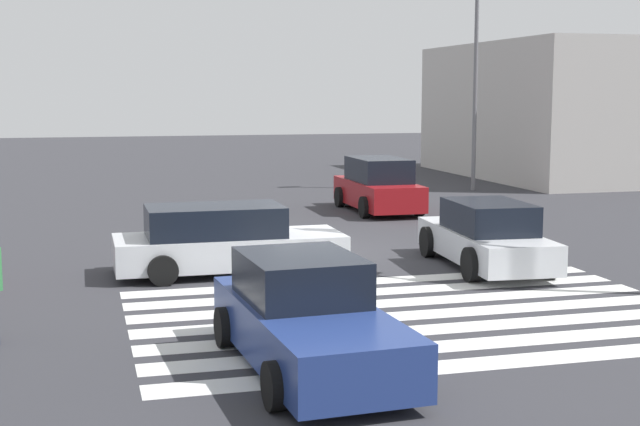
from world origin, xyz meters
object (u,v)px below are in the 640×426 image
car_2 (307,319)px  street_light_pole_a (476,49)px  car_3 (486,237)px  car_4 (378,186)px  car_1 (225,241)px

car_2 → street_light_pole_a: size_ratio=0.50×
car_2 → car_3: bearing=133.6°
car_3 → street_light_pole_a: street_light_pole_a is taller
car_2 → car_4: size_ratio=1.04×
car_3 → car_4: bearing=-0.3°
car_1 → street_light_pole_a: (11.99, 13.57, 4.78)m
car_1 → car_2: 6.80m
car_3 → street_light_pole_a: (6.37, 14.46, 4.79)m
car_1 → car_2: (0.07, -6.80, -0.01)m
street_light_pole_a → car_1: bearing=-131.5°
car_1 → car_2: size_ratio=1.03×
car_4 → street_light_pole_a: street_light_pole_a is taller
car_1 → street_light_pole_a: size_ratio=0.52×
car_3 → street_light_pole_a: bearing=-19.7°
car_2 → street_light_pole_a: street_light_pole_a is taller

